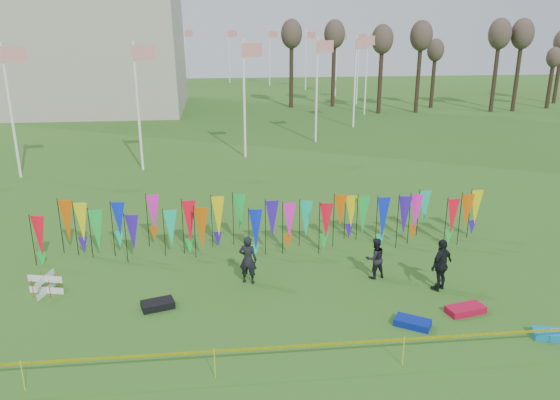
{
  "coord_description": "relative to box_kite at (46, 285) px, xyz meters",
  "views": [
    {
      "loc": [
        -1.71,
        -13.84,
        9.15
      ],
      "look_at": [
        0.49,
        6.0,
        2.57
      ],
      "focal_mm": 35.0,
      "sensor_mm": 36.0,
      "label": 1
    }
  ],
  "objects": [
    {
      "name": "ground",
      "position": [
        7.98,
        -4.17,
        -0.36
      ],
      "size": [
        160.0,
        160.0,
        0.0
      ],
      "primitive_type": "plane",
      "color": "#2D5718",
      "rests_on": "ground"
    },
    {
      "name": "flagpole_ring",
      "position": [
        -6.02,
        43.83,
        3.64
      ],
      "size": [
        57.4,
        56.16,
        8.0
      ],
      "color": "white",
      "rests_on": "ground"
    },
    {
      "name": "banner_row",
      "position": [
        8.26,
        3.15,
        0.94
      ],
      "size": [
        18.64,
        0.64,
        2.18
      ],
      "color": "black",
      "rests_on": "ground"
    },
    {
      "name": "caution_tape_near",
      "position": [
        7.76,
        -5.44,
        0.42
      ],
      "size": [
        26.0,
        0.02,
        0.9
      ],
      "color": "#FFFA05",
      "rests_on": "ground"
    },
    {
      "name": "tree_line",
      "position": [
        39.98,
        39.83,
        5.81
      ],
      "size": [
        53.92,
        1.92,
        7.84
      ],
      "color": "#34271A",
      "rests_on": "ground"
    },
    {
      "name": "box_kite",
      "position": [
        0.0,
        0.0,
        0.0
      ],
      "size": [
        0.64,
        0.64,
        0.71
      ],
      "rotation": [
        0.0,
        0.0,
        -0.23
      ],
      "color": "red",
      "rests_on": "ground"
    },
    {
      "name": "person_left",
      "position": [
        7.11,
        0.11,
        0.55
      ],
      "size": [
        0.79,
        0.68,
        1.82
      ],
      "primitive_type": "imported",
      "rotation": [
        0.0,
        0.0,
        2.81
      ],
      "color": "black",
      "rests_on": "ground"
    },
    {
      "name": "person_mid",
      "position": [
        11.82,
        -0.01,
        0.43
      ],
      "size": [
        0.85,
        0.63,
        1.57
      ],
      "primitive_type": "imported",
      "rotation": [
        0.0,
        0.0,
        3.36
      ],
      "color": "black",
      "rests_on": "ground"
    },
    {
      "name": "person_right",
      "position": [
        13.87,
        -1.2,
        0.61
      ],
      "size": [
        1.29,
        1.17,
        1.92
      ],
      "primitive_type": "imported",
      "rotation": [
        0.0,
        0.0,
        3.75
      ],
      "color": "black",
      "rests_on": "ground"
    },
    {
      "name": "kite_bag_blue",
      "position": [
        12.08,
        -3.48,
        -0.24
      ],
      "size": [
        1.23,
        1.07,
        0.23
      ],
      "primitive_type": "cube",
      "rotation": [
        0.0,
        0.0,
        -0.57
      ],
      "color": "#091D96",
      "rests_on": "ground"
    },
    {
      "name": "kite_bag_red",
      "position": [
        14.09,
        -2.88,
        -0.24
      ],
      "size": [
        1.36,
        0.85,
        0.23
      ],
      "primitive_type": "cube",
      "rotation": [
        0.0,
        0.0,
        0.23
      ],
      "color": "#BD0C2F",
      "rests_on": "ground"
    },
    {
      "name": "kite_bag_black",
      "position": [
        3.99,
        -1.44,
        -0.23
      ],
      "size": [
        1.19,
        0.89,
        0.24
      ],
      "primitive_type": "cube",
      "rotation": [
        0.0,
        0.0,
        0.29
      ],
      "color": "black",
      "rests_on": "ground"
    },
    {
      "name": "kite_bag_teal",
      "position": [
        16.09,
        -4.61,
        -0.24
      ],
      "size": [
        1.29,
        0.85,
        0.23
      ],
      "primitive_type": "cube",
      "rotation": [
        0.0,
        0.0,
        -0.25
      ],
      "color": "#0D83BA",
      "rests_on": "ground"
    }
  ]
}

